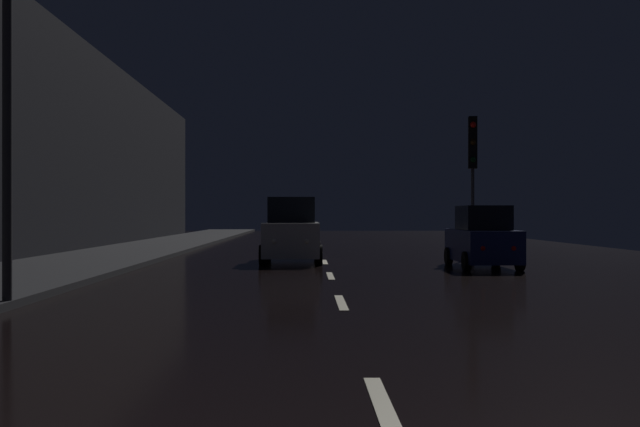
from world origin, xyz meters
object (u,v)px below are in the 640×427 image
streetlamp_overhead (34,21)px  car_parked_right_far (482,239)px  traffic_light_far_right (473,155)px  car_approaching_headlights (292,233)px

streetlamp_overhead → car_parked_right_far: size_ratio=1.99×
traffic_light_far_right → car_approaching_headlights: bearing=-65.8°
traffic_light_far_right → car_parked_right_far: bearing=-2.0°
streetlamp_overhead → car_parked_right_far: (9.89, 9.19, -4.01)m
streetlamp_overhead → car_parked_right_far: streetlamp_overhead is taller
car_parked_right_far → streetlamp_overhead: bearing=132.9°
streetlamp_overhead → car_parked_right_far: bearing=42.9°
streetlamp_overhead → car_approaching_headlights: streetlamp_overhead is taller
car_approaching_headlights → car_parked_right_far: 6.36m
traffic_light_far_right → streetlamp_overhead: streetlamp_overhead is taller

